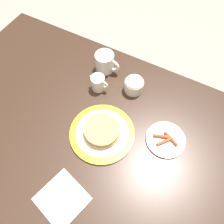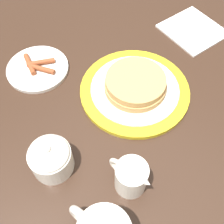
# 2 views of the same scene
# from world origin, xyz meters

# --- Properties ---
(ground_plane) EXTENTS (8.00, 8.00, 0.00)m
(ground_plane) POSITION_xyz_m (0.00, 0.00, 0.00)
(ground_plane) COLOR gray
(dining_table) EXTENTS (1.59, 1.02, 0.72)m
(dining_table) POSITION_xyz_m (0.00, 0.00, 0.63)
(dining_table) COLOR #332116
(dining_table) RESTS_ON ground_plane
(pancake_plate) EXTENTS (0.28, 0.28, 0.05)m
(pancake_plate) POSITION_xyz_m (0.05, 0.04, 0.74)
(pancake_plate) COLOR gold
(pancake_plate) RESTS_ON dining_table
(side_plate_bacon) EXTENTS (0.17, 0.17, 0.02)m
(side_plate_bacon) POSITION_xyz_m (0.30, 0.14, 0.73)
(side_plate_bacon) COLOR silver
(side_plate_bacon) RESTS_ON dining_table
(coffee_mug) EXTENTS (0.13, 0.09, 0.10)m
(coffee_mug) POSITION_xyz_m (-0.12, 0.36, 0.77)
(coffee_mug) COLOR silver
(coffee_mug) RESTS_ON dining_table
(creamer_pitcher) EXTENTS (0.10, 0.07, 0.09)m
(creamer_pitcher) POSITION_xyz_m (-0.09, 0.24, 0.76)
(creamer_pitcher) COLOR silver
(creamer_pitcher) RESTS_ON dining_table
(sugar_bowl) EXTENTS (0.09, 0.09, 0.09)m
(sugar_bowl) POSITION_xyz_m (0.07, 0.31, 0.76)
(sugar_bowl) COLOR silver
(sugar_bowl) RESTS_ON dining_table
(napkin) EXTENTS (0.20, 0.20, 0.01)m
(napkin) POSITION_xyz_m (0.05, -0.27, 0.73)
(napkin) COLOR white
(napkin) RESTS_ON dining_table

